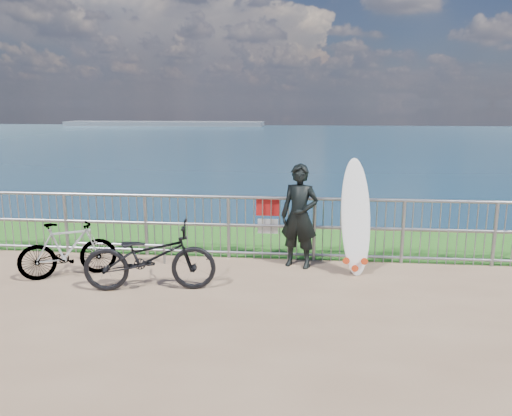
# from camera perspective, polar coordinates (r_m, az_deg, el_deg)

# --- Properties ---
(grass_strip) EXTENTS (120.00, 120.00, 0.00)m
(grass_strip) POSITION_cam_1_polar(r_m,az_deg,el_deg) (9.94, 0.74, -3.82)
(grass_strip) COLOR #23661C
(grass_strip) RESTS_ON ground
(seascape) EXTENTS (260.00, 260.00, 5.00)m
(seascape) POSITION_cam_1_polar(r_m,az_deg,el_deg) (160.78, -10.28, 9.26)
(seascape) COLOR brown
(seascape) RESTS_ON ground
(railing) EXTENTS (10.06, 0.10, 1.13)m
(railing) POSITION_cam_1_polar(r_m,az_deg,el_deg) (8.73, 0.23, -2.16)
(railing) COLOR gray
(railing) RESTS_ON ground
(surfer) EXTENTS (0.73, 0.58, 1.73)m
(surfer) POSITION_cam_1_polar(r_m,az_deg,el_deg) (8.29, 4.99, -0.93)
(surfer) COLOR black
(surfer) RESTS_ON ground
(surfboard) EXTENTS (0.58, 0.54, 1.86)m
(surfboard) POSITION_cam_1_polar(r_m,az_deg,el_deg) (8.09, 11.32, -1.51)
(surfboard) COLOR silver
(surfboard) RESTS_ON ground
(bicycle_near) EXTENTS (2.00, 0.98, 1.01)m
(bicycle_near) POSITION_cam_1_polar(r_m,az_deg,el_deg) (7.47, -12.04, -5.48)
(bicycle_near) COLOR black
(bicycle_near) RESTS_ON ground
(bicycle_far) EXTENTS (1.50, 1.08, 0.89)m
(bicycle_far) POSITION_cam_1_polar(r_m,az_deg,el_deg) (8.40, -20.71, -4.47)
(bicycle_far) COLOR black
(bicycle_far) RESTS_ON ground
(bike_rack) EXTENTS (1.64, 0.05, 0.34)m
(bike_rack) POSITION_cam_1_polar(r_m,az_deg,el_deg) (8.92, -14.91, -4.26)
(bike_rack) COLOR gray
(bike_rack) RESTS_ON ground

